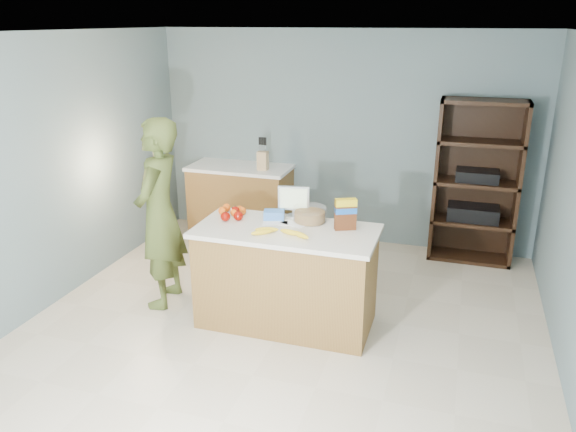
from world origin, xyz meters
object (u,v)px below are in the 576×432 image
(cereal_box, at_px, (346,212))
(person, at_px, (159,214))
(tv, at_px, (294,199))
(counter_peninsula, at_px, (286,280))
(shelving_unit, at_px, (476,185))

(cereal_box, bearing_deg, person, -176.51)
(person, height_order, tv, person)
(counter_peninsula, relative_size, person, 0.87)
(cereal_box, bearing_deg, counter_peninsula, -163.83)
(counter_peninsula, distance_m, person, 1.33)
(person, distance_m, tv, 1.25)
(person, height_order, cereal_box, person)
(person, relative_size, cereal_box, 6.58)
(shelving_unit, distance_m, cereal_box, 2.20)
(counter_peninsula, bearing_deg, tv, 96.24)
(counter_peninsula, relative_size, cereal_box, 5.75)
(person, bearing_deg, shelving_unit, 117.82)
(person, bearing_deg, tv, 95.98)
(counter_peninsula, xyz_separation_m, person, (-1.24, 0.03, 0.48))
(shelving_unit, relative_size, cereal_box, 6.64)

